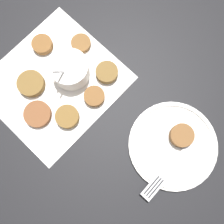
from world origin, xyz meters
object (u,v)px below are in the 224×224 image
object	(u,v)px
sauce_bowl	(70,70)
fork	(163,175)
fritter_on_plate	(182,136)
serving_plate	(173,145)

from	to	relation	value
sauce_bowl	fork	world-z (taller)	sauce_bowl
sauce_bowl	fritter_on_plate	bearing A→B (deg)	102.76
serving_plate	fork	size ratio (longest dim) A/B	1.24
serving_plate	fritter_on_plate	world-z (taller)	fritter_on_plate
sauce_bowl	fritter_on_plate	size ratio (longest dim) A/B	1.92
fork	fritter_on_plate	bearing A→B (deg)	-162.45
sauce_bowl	fritter_on_plate	distance (m)	0.35
serving_plate	fork	xyz separation A→B (m)	(0.08, 0.03, 0.01)
fritter_on_plate	fork	size ratio (longest dim) A/B	0.32
sauce_bowl	fork	bearing A→B (deg)	85.12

